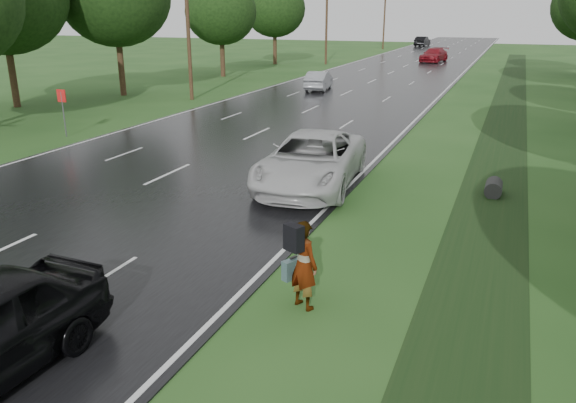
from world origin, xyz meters
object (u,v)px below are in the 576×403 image
(pedestrian, at_px, (302,263))
(silver_sedan, at_px, (319,81))
(white_pickup, at_px, (311,160))
(road_sign, at_px, (62,103))

(pedestrian, relative_size, silver_sedan, 0.44)
(pedestrian, distance_m, white_pickup, 8.49)
(silver_sedan, bearing_deg, pedestrian, 100.80)
(road_sign, xyz_separation_m, white_pickup, (14.00, -3.37, -0.69))
(pedestrian, bearing_deg, white_pickup, -46.78)
(pedestrian, relative_size, white_pickup, 0.29)
(white_pickup, distance_m, silver_sedan, 25.55)
(road_sign, relative_size, white_pickup, 0.35)
(pedestrian, height_order, silver_sedan, pedestrian)
(silver_sedan, bearing_deg, road_sign, 66.51)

